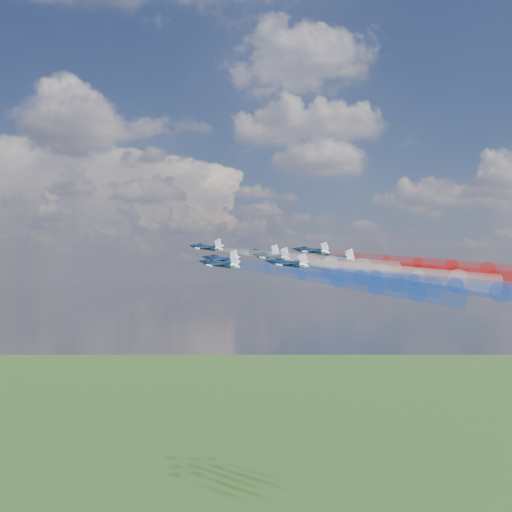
{
  "coord_description": "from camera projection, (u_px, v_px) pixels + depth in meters",
  "views": [
    {
      "loc": [
        6.36,
        -155.77,
        123.43
      ],
      "look_at": [
        16.27,
        -5.07,
        128.41
      ],
      "focal_mm": 44.38,
      "sensor_mm": 36.0,
      "label": 1
    }
  ],
  "objects": [
    {
      "name": "trail_rear_left",
      "position": [
        414.0,
        280.0,
        118.11
      ],
      "size": [
        37.99,
        34.69,
        9.96
      ],
      "primitive_type": null,
      "rotation": [
        0.12,
        -0.12,
        0.83
      ],
      "color": "blue"
    },
    {
      "name": "trail_inner_left",
      "position": [
        327.0,
        273.0,
        130.18
      ],
      "size": [
        37.99,
        34.69,
        9.96
      ],
      "primitive_type": null,
      "rotation": [
        0.12,
        -0.12,
        0.83
      ],
      "color": "blue"
    },
    {
      "name": "trail_outer_left",
      "position": [
        337.0,
        280.0,
        116.93
      ],
      "size": [
        37.99,
        34.69,
        9.96
      ],
      "primitive_type": null,
      "rotation": [
        0.12,
        -0.12,
        0.83
      ],
      "color": "blue"
    },
    {
      "name": "trail_outer_right",
      "position": [
        418.0,
        262.0,
        144.1
      ],
      "size": [
        37.99,
        34.69,
        9.96
      ],
      "primitive_type": null,
      "rotation": [
        0.12,
        -0.12,
        0.83
      ],
      "color": "red"
    },
    {
      "name": "jet_inner_left",
      "position": [
        221.0,
        259.0,
        147.84
      ],
      "size": [
        15.28,
        15.38,
        5.65
      ],
      "primitive_type": null,
      "rotation": [
        0.12,
        -0.12,
        0.83
      ],
      "color": "black"
    },
    {
      "name": "jet_center_third",
      "position": [
        271.0,
        257.0,
        148.46
      ],
      "size": [
        15.28,
        15.38,
        5.65
      ],
      "primitive_type": null,
      "rotation": [
        0.12,
        -0.12,
        0.83
      ],
      "color": "black"
    },
    {
      "name": "jet_outer_right",
      "position": [
        311.0,
        251.0,
        161.76
      ],
      "size": [
        15.28,
        15.38,
        5.65
      ],
      "primitive_type": null,
      "rotation": [
        0.12,
        -0.12,
        0.83
      ],
      "color": "black"
    },
    {
      "name": "trail_inner_right",
      "position": [
        363.0,
        265.0,
        143.52
      ],
      "size": [
        37.99,
        34.69,
        9.96
      ],
      "primitive_type": null,
      "rotation": [
        0.12,
        -0.12,
        0.83
      ],
      "color": "red"
    },
    {
      "name": "trail_rear_right",
      "position": [
        455.0,
        272.0,
        131.28
      ],
      "size": [
        37.99,
        34.69,
        9.96
      ],
      "primitive_type": null,
      "rotation": [
        0.12,
        -0.12,
        0.83
      ],
      "color": "red"
    },
    {
      "name": "trail_center_third",
      "position": [
        383.0,
        270.0,
        130.8
      ],
      "size": [
        37.99,
        34.69,
        9.96
      ],
      "primitive_type": null,
      "rotation": [
        0.12,
        -0.12,
        0.83
      ],
      "color": "white"
    },
    {
      "name": "jet_inner_right",
      "position": [
        262.0,
        253.0,
        161.18
      ],
      "size": [
        15.28,
        15.38,
        5.65
      ],
      "primitive_type": null,
      "rotation": [
        0.12,
        -0.12,
        0.83
      ],
      "color": "black"
    },
    {
      "name": "jet_outer_left",
      "position": [
        220.0,
        264.0,
        134.58
      ],
      "size": [
        15.28,
        15.38,
        5.65
      ],
      "primitive_type": null,
      "rotation": [
        0.12,
        -0.12,
        0.83
      ],
      "color": "black"
    },
    {
      "name": "jet_rear_right",
      "position": [
        335.0,
        258.0,
        148.94
      ],
      "size": [
        15.28,
        15.38,
        5.65
      ],
      "primitive_type": null,
      "rotation": [
        0.12,
        -0.12,
        0.83
      ],
      "color": "black"
    },
    {
      "name": "jet_lead",
      "position": [
        206.0,
        247.0,
        160.9
      ],
      "size": [
        15.28,
        15.38,
        5.65
      ],
      "primitive_type": null,
      "rotation": [
        0.12,
        -0.12,
        0.83
      ],
      "color": "black"
    },
    {
      "name": "jet_rear_left",
      "position": [
        288.0,
        263.0,
        135.77
      ],
      "size": [
        15.28,
        15.38,
        5.65
      ],
      "primitive_type": null,
      "rotation": [
        0.12,
        -0.12,
        0.83
      ],
      "color": "black"
    },
    {
      "name": "trail_lead",
      "position": [
        301.0,
        259.0,
        143.24
      ],
      "size": [
        37.99,
        34.69,
        9.96
      ],
      "primitive_type": null,
      "rotation": [
        0.12,
        -0.12,
        0.83
      ],
      "color": "white"
    }
  ]
}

